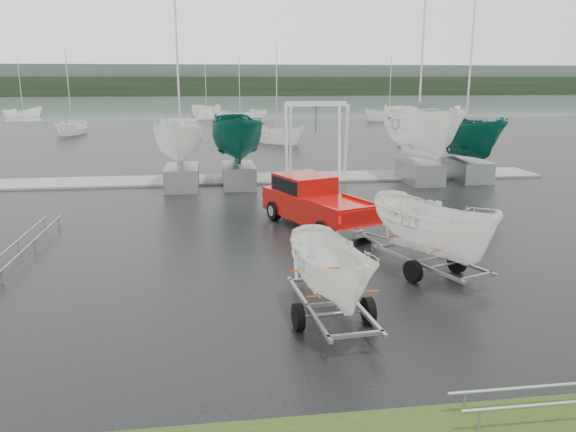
# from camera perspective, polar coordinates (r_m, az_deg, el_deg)

# --- Properties ---
(ground_plane) EXTENTS (120.00, 120.00, 0.00)m
(ground_plane) POSITION_cam_1_polar(r_m,az_deg,el_deg) (18.00, 2.56, -3.35)
(ground_plane) COLOR black
(ground_plane) RESTS_ON ground
(lake) EXTENTS (300.00, 300.00, 0.00)m
(lake) POSITION_cam_1_polar(r_m,az_deg,el_deg) (117.08, -6.50, 11.07)
(lake) COLOR slate
(lake) RESTS_ON ground
(dock) EXTENTS (30.00, 3.00, 0.12)m
(dock) POSITION_cam_1_polar(r_m,az_deg,el_deg) (30.53, -1.86, 3.86)
(dock) COLOR gray
(dock) RESTS_ON ground
(treeline) EXTENTS (300.00, 8.00, 6.00)m
(treeline) POSITION_cam_1_polar(r_m,az_deg,el_deg) (186.95, -7.15, 12.94)
(treeline) COLOR black
(treeline) RESTS_ON ground
(far_hill) EXTENTS (300.00, 6.00, 10.00)m
(far_hill) POSITION_cam_1_polar(r_m,az_deg,el_deg) (194.94, -7.21, 13.56)
(far_hill) COLOR #4C5651
(far_hill) RESTS_ON ground
(pickup_truck) EXTENTS (3.68, 5.74, 1.81)m
(pickup_truck) POSITION_cam_1_polar(r_m,az_deg,el_deg) (20.63, 2.58, 1.58)
(pickup_truck) COLOR #980C08
(pickup_truck) RESTS_ON ground
(trailer_hitched) EXTENTS (2.40, 3.78, 4.95)m
(trailer_hitched) POSITION_cam_1_polar(r_m,az_deg,el_deg) (15.46, 14.78, 3.61)
(trailer_hitched) COLOR gray
(trailer_hitched) RESTS_ON ground
(trailer_parked) EXTENTS (1.82, 3.69, 4.32)m
(trailer_parked) POSITION_cam_1_polar(r_m,az_deg,el_deg) (11.99, 4.58, -0.45)
(trailer_parked) COLOR gray
(trailer_parked) RESTS_ON ground
(boat_hoist) EXTENTS (3.30, 2.18, 4.12)m
(boat_hoist) POSITION_cam_1_polar(r_m,az_deg,el_deg) (30.56, 2.84, 8.82)
(boat_hoist) COLOR silver
(boat_hoist) RESTS_ON ground
(keelboat_0) EXTENTS (2.36, 3.20, 10.53)m
(keelboat_0) POSITION_cam_1_polar(r_m,az_deg,el_deg) (27.99, -11.00, 10.33)
(keelboat_0) COLOR gray
(keelboat_0) RESTS_ON ground
(keelboat_1) EXTENTS (2.53, 3.20, 7.83)m
(keelboat_1) POSITION_cam_1_polar(r_m,az_deg,el_deg) (28.18, -5.20, 11.12)
(keelboat_1) COLOR gray
(keelboat_1) RESTS_ON ground
(keelboat_2) EXTENTS (2.94, 3.20, 11.12)m
(keelboat_2) POSITION_cam_1_polar(r_m,az_deg,el_deg) (29.96, 13.64, 12.20)
(keelboat_2) COLOR gray
(keelboat_2) RESTS_ON ground
(keelboat_3) EXTENTS (2.35, 3.20, 10.51)m
(keelboat_3) POSITION_cam_1_polar(r_m,az_deg,el_deg) (31.37, 18.13, 10.22)
(keelboat_3) COLOR gray
(keelboat_3) RESTS_ON ground
(mast_rack_0) EXTENTS (0.56, 6.50, 0.06)m
(mast_rack_0) POSITION_cam_1_polar(r_m,az_deg,el_deg) (19.47, -25.08, -2.27)
(mast_rack_0) COLOR gray
(mast_rack_0) RESTS_ON ground
(moored_boat_0) EXTENTS (2.48, 2.53, 10.89)m
(moored_boat_0) POSITION_cam_1_polar(r_m,az_deg,el_deg) (59.45, -21.03, 7.75)
(moored_boat_0) COLOR white
(moored_boat_0) RESTS_ON ground
(moored_boat_1) EXTENTS (3.72, 3.67, 11.72)m
(moored_boat_1) POSITION_cam_1_polar(r_m,az_deg,el_deg) (69.51, -4.88, 9.34)
(moored_boat_1) COLOR white
(moored_boat_1) RESTS_ON ground
(moored_boat_2) EXTENTS (3.39, 3.41, 11.23)m
(moored_boat_2) POSITION_cam_1_polar(r_m,az_deg,el_deg) (48.21, -1.13, 7.45)
(moored_boat_2) COLOR white
(moored_boat_2) RESTS_ON ground
(moored_boat_3) EXTENTS (2.67, 2.61, 11.17)m
(moored_boat_3) POSITION_cam_1_polar(r_m,az_deg,el_deg) (74.28, 10.21, 9.46)
(moored_boat_3) COLOR white
(moored_boat_3) RESTS_ON ground
(moored_boat_4) EXTENTS (3.19, 3.20, 10.97)m
(moored_boat_4) POSITION_cam_1_polar(r_m,az_deg,el_deg) (87.88, -25.27, 9.01)
(moored_boat_4) COLOR white
(moored_boat_4) RESTS_ON ground
(moored_boat_5) EXTENTS (3.77, 3.82, 11.85)m
(moored_boat_5) POSITION_cam_1_polar(r_m,az_deg,el_deg) (81.39, -8.25, 9.88)
(moored_boat_5) COLOR white
(moored_boat_5) RESTS_ON ground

